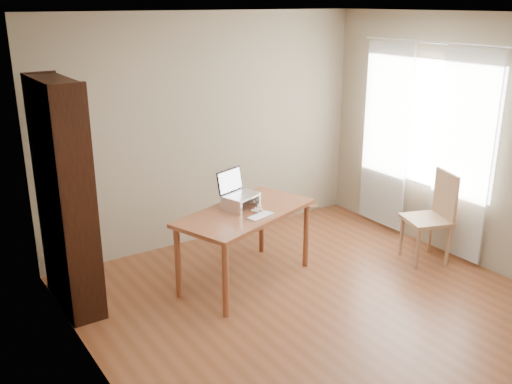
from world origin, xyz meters
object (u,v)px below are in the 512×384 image
desk (245,220)px  keyboard (261,216)px  bookshelf (66,197)px  laptop (237,188)px  cat (241,202)px  chair (432,213)px

desk → keyboard: size_ratio=5.15×
bookshelf → laptop: size_ratio=5.18×
cat → desk: bearing=-127.7°
laptop → keyboard: bearing=-103.7°
desk → chair: bearing=-37.7°
laptop → keyboard: 0.41m
bookshelf → cat: 1.65m
laptop → cat: (0.02, -0.03, -0.14)m
keyboard → chair: size_ratio=0.31×
keyboard → cat: size_ratio=0.66×
keyboard → chair: bearing=-27.3°
keyboard → cat: (-0.01, 0.33, 0.05)m
bookshelf → chair: (3.51, -1.18, -0.51)m
laptop → chair: laptop is taller
laptop → cat: bearing=-71.3°
bookshelf → desk: bookshelf is taller
bookshelf → chair: 3.74m
laptop → cat: laptop is taller
laptop → keyboard: (0.03, -0.36, -0.18)m
desk → bookshelf: bearing=143.5°
bookshelf → keyboard: (1.60, -0.73, -0.29)m
chair → desk: bearing=-179.3°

